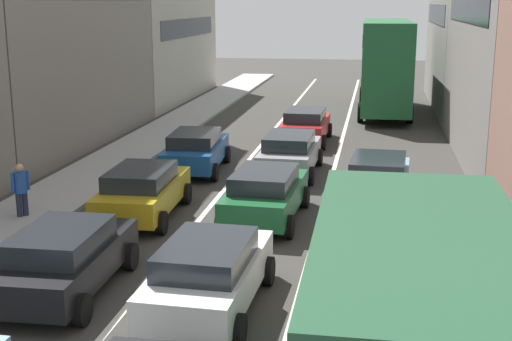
{
  "coord_description": "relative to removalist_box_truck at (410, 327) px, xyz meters",
  "views": [
    {
      "loc": [
        3.14,
        -6.15,
        6.07
      ],
      "look_at": [
        0.0,
        12.0,
        1.6
      ],
      "focal_mm": 49.01,
      "sensor_mm": 36.0,
      "label": 1
    }
  ],
  "objects": [
    {
      "name": "removalist_box_truck",
      "position": [
        0.0,
        0.0,
        0.0
      ],
      "size": [
        2.76,
        7.73,
        3.58
      ],
      "rotation": [
        0.0,
        0.0,
        1.58
      ],
      "color": "#1E5933",
      "rests_on": "ground"
    },
    {
      "name": "sedan_left_lane_third",
      "position": [
        -7.05,
        9.94,
        -1.18
      ],
      "size": [
        2.2,
        4.37,
        1.49
      ],
      "rotation": [
        0.0,
        0.0,
        1.61
      ],
      "color": "#B29319",
      "rests_on": "ground"
    },
    {
      "name": "lane_stripe_left",
      "position": [
        -5.4,
        17.64,
        -1.97
      ],
      "size": [
        0.16,
        60.0,
        0.01
      ],
      "primitive_type": "cube",
      "color": "silver",
      "rests_on": "ground"
    },
    {
      "name": "bus_mid_queue_primary",
      "position": [
        -0.12,
        30.74,
        0.86
      ],
      "size": [
        2.91,
        10.53,
        5.06
      ],
      "rotation": [
        0.0,
        0.0,
        1.58
      ],
      "color": "#1E6033",
      "rests_on": "ground"
    },
    {
      "name": "sedan_centre_lane_second",
      "position": [
        -3.71,
        4.19,
        -1.18
      ],
      "size": [
        2.17,
        4.36,
        1.49
      ],
      "rotation": [
        0.0,
        0.0,
        1.54
      ],
      "color": "silver",
      "rests_on": "ground"
    },
    {
      "name": "sidewalk_left",
      "position": [
        -10.4,
        17.64,
        -1.9
      ],
      "size": [
        2.6,
        64.0,
        0.14
      ],
      "primitive_type": "cube",
      "color": "#A5A5A5",
      "rests_on": "ground"
    },
    {
      "name": "lane_stripe_right",
      "position": [
        -2.0,
        17.64,
        -1.97
      ],
      "size": [
        0.16,
        60.0,
        0.01
      ],
      "primitive_type": "cube",
      "color": "silver",
      "rests_on": "ground"
    },
    {
      "name": "sedan_left_lane_fourth",
      "position": [
        -6.99,
        15.68,
        -1.18
      ],
      "size": [
        2.29,
        4.41,
        1.49
      ],
      "rotation": [
        0.0,
        0.0,
        1.64
      ],
      "color": "#194C8C",
      "rests_on": "ground"
    },
    {
      "name": "wagon_left_lane_second",
      "position": [
        -6.91,
        4.48,
        -1.18
      ],
      "size": [
        2.15,
        4.34,
        1.49
      ],
      "rotation": [
        0.0,
        0.0,
        1.6
      ],
      "color": "black",
      "rests_on": "ground"
    },
    {
      "name": "building_row_left",
      "position": [
        -15.7,
        20.23,
        3.0
      ],
      "size": [
        7.2,
        43.9,
        12.47
      ],
      "rotation": [
        0.0,
        0.0,
        1.57
      ],
      "color": "gray",
      "rests_on": "ground"
    },
    {
      "name": "hatchback_centre_lane_third",
      "position": [
        -3.54,
        10.26,
        -1.18
      ],
      "size": [
        2.21,
        4.37,
        1.49
      ],
      "rotation": [
        0.0,
        0.0,
        1.53
      ],
      "color": "#19592D",
      "rests_on": "ground"
    },
    {
      "name": "sedan_right_lane_behind_truck",
      "position": [
        -0.25,
        6.78,
        -1.18
      ],
      "size": [
        2.19,
        4.36,
        1.49
      ],
      "rotation": [
        0.0,
        0.0,
        1.61
      ],
      "color": "beige",
      "rests_on": "ground"
    },
    {
      "name": "pedestrian_mid_sidewalk",
      "position": [
        -10.33,
        9.06,
        -1.03
      ],
      "size": [
        0.37,
        0.44,
        1.66
      ],
      "rotation": [
        0.0,
        0.0,
        5.61
      ],
      "color": "#262D47",
      "rests_on": "ground"
    },
    {
      "name": "wagon_right_lane_far",
      "position": [
        -0.41,
        12.54,
        -1.18
      ],
      "size": [
        2.26,
        4.4,
        1.49
      ],
      "rotation": [
        0.0,
        0.0,
        1.51
      ],
      "color": "#759EB7",
      "rests_on": "ground"
    },
    {
      "name": "sedan_centre_lane_fifth",
      "position": [
        -3.57,
        21.67,
        -1.18
      ],
      "size": [
        2.13,
        4.33,
        1.49
      ],
      "rotation": [
        0.0,
        0.0,
        1.55
      ],
      "color": "#A51E1E",
      "rests_on": "ground"
    },
    {
      "name": "coupe_centre_lane_fourth",
      "position": [
        -3.54,
        15.81,
        -1.18
      ],
      "size": [
        2.13,
        4.34,
        1.49
      ],
      "rotation": [
        0.0,
        0.0,
        1.55
      ],
      "color": "gray",
      "rests_on": "ground"
    }
  ]
}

